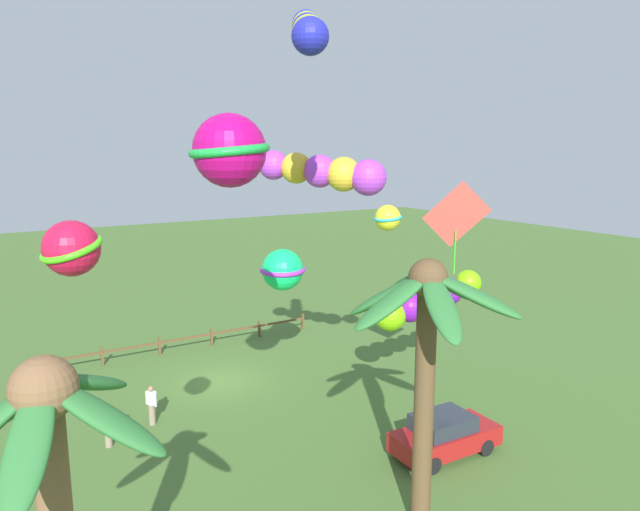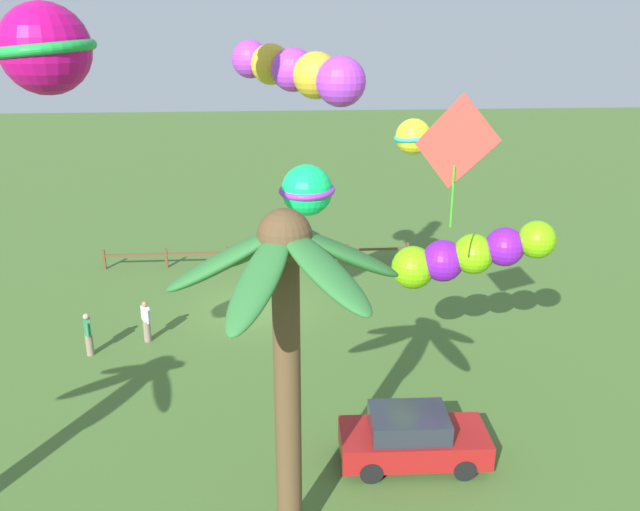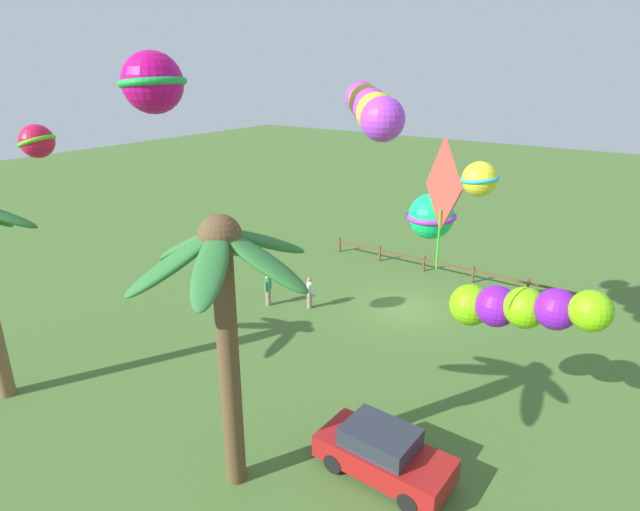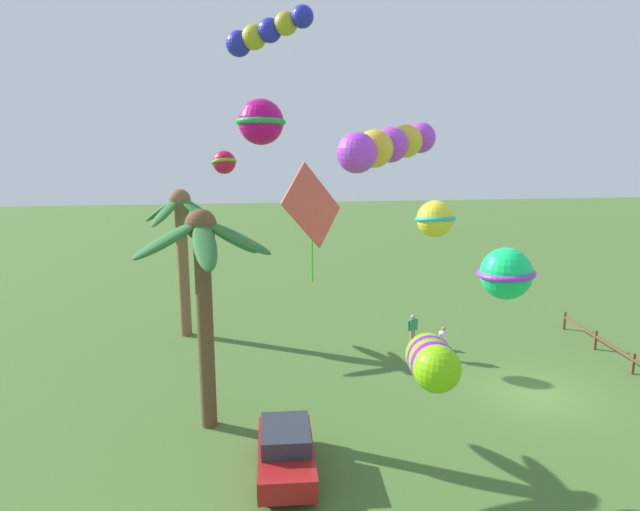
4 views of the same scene
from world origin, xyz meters
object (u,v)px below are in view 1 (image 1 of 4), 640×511
at_px(kite_diamond_2, 456,216).
at_px(kite_tube_5, 425,301).
at_px(kite_ball_1, 388,218).
at_px(palm_tree_0, 426,328).
at_px(kite_tube_6, 308,30).
at_px(kite_ball_0, 230,151).
at_px(parked_car_0, 445,435).
at_px(kite_ball_7, 71,248).
at_px(spectator_0, 152,405).
at_px(palm_tree_1, 51,479).
at_px(kite_tube_3, 326,172).
at_px(spectator_1, 108,426).
at_px(kite_ball_4, 283,270).

relative_size(kite_diamond_2, kite_tube_5, 0.70).
bearing_deg(kite_ball_1, palm_tree_0, 60.22).
height_order(kite_tube_5, kite_tube_6, kite_tube_6).
bearing_deg(kite_tube_5, kite_ball_0, 22.24).
bearing_deg(kite_diamond_2, parked_car_0, 41.38).
relative_size(palm_tree_0, kite_diamond_2, 2.39).
bearing_deg(kite_diamond_2, kite_ball_1, -85.39).
bearing_deg(kite_ball_0, kite_ball_7, 22.85).
xyz_separation_m(kite_tube_5, kite_ball_7, (14.29, 5.89, 4.35)).
relative_size(spectator_0, kite_diamond_2, 0.48).
bearing_deg(kite_ball_1, parked_car_0, 82.45).
xyz_separation_m(palm_tree_1, spectator_0, (-4.70, -12.03, -4.57)).
bearing_deg(palm_tree_0, kite_tube_5, -131.26).
bearing_deg(kite_diamond_2, kite_ball_7, 12.45).
height_order(kite_diamond_2, kite_tube_3, kite_tube_3).
xyz_separation_m(palm_tree_1, parked_car_0, (-12.94, -4.34, -4.64)).
distance_m(spectator_0, kite_ball_7, 13.21).
bearing_deg(palm_tree_0, kite_diamond_2, -141.72).
distance_m(spectator_1, kite_ball_0, 12.36).
height_order(palm_tree_0, palm_tree_1, palm_tree_0).
bearing_deg(kite_ball_0, kite_tube_6, -175.45).
relative_size(palm_tree_0, parked_car_0, 1.99).
bearing_deg(palm_tree_1, kite_diamond_2, -159.74).
height_order(palm_tree_1, kite_ball_7, kite_ball_7).
distance_m(kite_tube_3, kite_tube_5, 7.38).
bearing_deg(kite_tube_6, spectator_1, -57.52).
bearing_deg(kite_tube_3, kite_ball_4, -95.67).
height_order(palm_tree_1, kite_diamond_2, kite_diamond_2).
relative_size(kite_tube_6, kite_ball_7, 2.09).
xyz_separation_m(kite_ball_0, kite_tube_5, (-10.25, -4.19, -6.20)).
height_order(palm_tree_1, kite_ball_0, kite_ball_0).
height_order(spectator_0, kite_tube_3, kite_tube_3).
xyz_separation_m(spectator_0, kite_diamond_2, (-9.09, 6.94, 7.61)).
xyz_separation_m(kite_diamond_2, kite_ball_7, (12.90, 2.85, 0.40)).
distance_m(spectator_0, kite_diamond_2, 13.74).
distance_m(parked_car_0, kite_ball_4, 9.45).
xyz_separation_m(palm_tree_1, kite_ball_1, (-13.51, -8.60, 2.62)).
height_order(kite_diamond_2, kite_ball_7, kite_diamond_2).
bearing_deg(parked_car_0, spectator_0, -42.97).
xyz_separation_m(parked_car_0, kite_ball_1, (-0.56, -4.25, 7.26)).
distance_m(parked_car_0, kite_ball_7, 14.66).
distance_m(kite_ball_0, kite_diamond_2, 9.22).
height_order(spectator_1, kite_ball_0, kite_ball_0).
relative_size(kite_ball_4, kite_ball_7, 1.85).
xyz_separation_m(spectator_1, kite_tube_3, (-7.33, 3.19, 9.09)).
bearing_deg(kite_tube_3, palm_tree_1, 37.84).
bearing_deg(palm_tree_0, kite_ball_0, -24.53).
height_order(palm_tree_1, kite_ball_4, palm_tree_1).
xyz_separation_m(spectator_1, kite_ball_7, (1.97, 8.86, 8.01)).
height_order(palm_tree_0, kite_ball_4, palm_tree_0).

